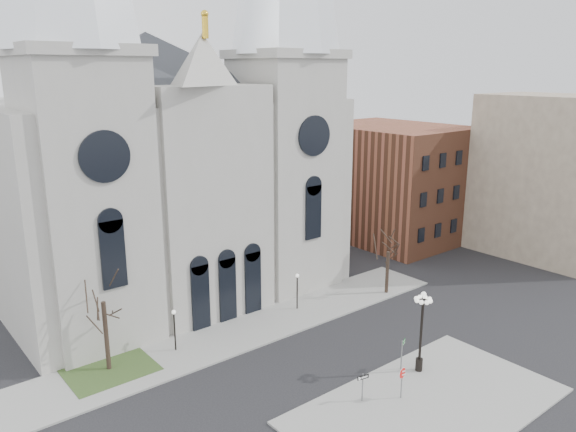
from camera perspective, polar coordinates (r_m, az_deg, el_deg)
ground at (r=39.43m, az=5.18°, el=-17.11°), size 160.00×160.00×0.00m
sidewalk_near at (r=38.61m, az=14.01°, el=-18.17°), size 18.00×10.00×0.14m
sidewalk_far at (r=46.85m, az=-4.41°, el=-11.51°), size 40.00×6.00×0.14m
grass_patch at (r=43.19m, az=-17.70°, el=-14.62°), size 6.00×5.00×0.18m
cathedral at (r=52.29m, az=-12.43°, el=11.92°), size 33.00×26.66×54.00m
bg_building_brick at (r=71.83m, az=10.30°, el=3.49°), size 14.00×18.00×14.00m
bg_building_tan at (r=69.45m, az=24.84°, el=3.65°), size 10.00×14.00×18.00m
tree_left at (r=40.84m, az=-18.30°, el=-7.87°), size 3.20×3.20×7.50m
tree_right at (r=53.21m, az=10.16°, el=-3.31°), size 3.20×3.20×6.00m
ped_lamp_left at (r=43.51m, az=-11.47°, el=-10.64°), size 0.32×0.32×3.26m
ped_lamp_right at (r=49.61m, az=0.94°, el=-7.06°), size 0.32×0.32×3.26m
stop_sign at (r=38.04m, az=11.50°, el=-15.63°), size 0.78×0.20×2.20m
globe_lamp at (r=40.40m, az=13.44°, el=-10.40°), size 1.67×1.67×5.95m
one_way_sign at (r=37.53m, az=7.60°, el=-16.38°), size 0.82×0.23×1.91m
street_name_sign at (r=41.46m, az=11.51°, el=-13.37°), size 0.65×0.33×2.19m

